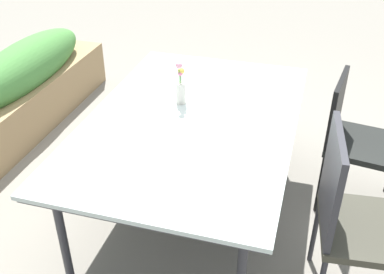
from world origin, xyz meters
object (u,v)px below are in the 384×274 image
flower_vase (181,87)px  dining_table (192,125)px  chair_near_left (354,214)px  chair_near_right (354,135)px

flower_vase → dining_table: bearing=-144.1°
chair_near_left → dining_table: bearing=-119.9°
dining_table → chair_near_right: chair_near_right is taller
chair_near_left → chair_near_right: (0.84, -0.01, -0.05)m
chair_near_right → flower_vase: flower_vase is taller
chair_near_right → flower_vase: bearing=-68.1°
chair_near_left → chair_near_right: 0.84m
dining_table → chair_near_left: (-0.42, -0.93, -0.11)m
dining_table → flower_vase: 0.26m
chair_near_left → chair_near_right: chair_near_left is taller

